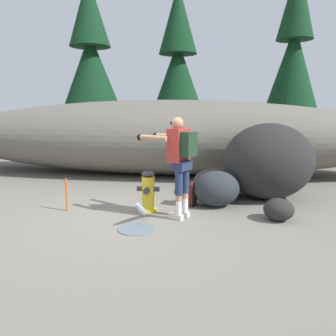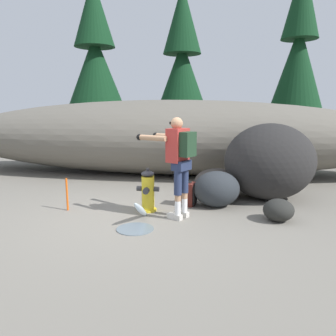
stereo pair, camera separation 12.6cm
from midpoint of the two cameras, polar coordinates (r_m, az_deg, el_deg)
The scene contains 14 objects.
ground_plane at distance 5.90m, azimuth -5.73°, elevation -8.39°, with size 56.00×56.00×0.04m, color slate.
dirt_embankment at distance 9.63m, azimuth 0.16°, elevation 5.26°, with size 13.23×3.20×2.09m, color #666056.
fire_hydrant at distance 6.09m, azimuth -2.83°, elevation -3.99°, with size 0.41×0.36×0.79m.
hydrant_water_jet at distance 5.51m, azimuth -4.23°, elevation -8.01°, with size 0.58×1.12×0.54m.
utility_worker at distance 5.57m, azimuth 2.35°, elevation 2.23°, with size 1.04×0.80×1.70m.
spare_backpack at distance 6.49m, azimuth 4.10°, elevation -4.48°, with size 0.33×0.34×0.47m.
boulder_large at distance 7.15m, azimuth 17.33°, elevation 1.03°, with size 1.84×1.57×1.56m, color #262525.
boulder_mid at distance 6.46m, azimuth 8.80°, elevation -3.52°, with size 0.88×0.77×0.68m, color #292E32.
boulder_small at distance 7.24m, azimuth 8.83°, elevation -2.43°, with size 0.98×0.99×0.59m, color #35302D.
boulder_outlier at distance 5.91m, azimuth 18.82°, elevation -6.76°, with size 0.50×0.51×0.37m, color #262624.
pine_tree_far_left at distance 15.54m, azimuth -12.00°, elevation 17.64°, with size 2.68×2.68×7.32m.
pine_tree_left at distance 15.03m, azimuth 2.64°, elevation 16.92°, with size 2.50×2.50×6.99m.
pine_tree_center at distance 14.54m, azimuth 21.49°, elevation 17.73°, with size 2.15×2.15×7.34m.
survey_stake at distance 6.39m, azimuth -16.19°, elevation -4.31°, with size 0.04×0.04×0.60m, color #E55914.
Camera 2 is at (1.47, -5.41, 1.83)m, focal length 35.97 mm.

